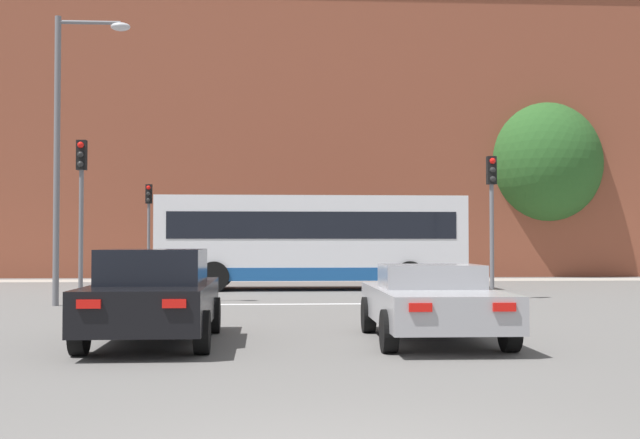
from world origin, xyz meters
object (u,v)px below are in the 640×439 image
(pedestrian_waiting, at_px, (427,256))
(pedestrian_walking_west, at_px, (329,259))
(traffic_light_near_right, at_px, (492,203))
(pedestrian_walking_east, at_px, (333,255))
(street_lamp_junction, at_px, (69,130))
(car_roadster_right, at_px, (432,302))
(car_saloon_left, at_px, (154,296))
(bus_crossing_lead, at_px, (311,240))
(traffic_light_near_left, at_px, (81,194))
(traffic_light_far_left, at_px, (149,216))

(pedestrian_waiting, distance_m, pedestrian_walking_west, 4.43)
(traffic_light_near_right, xyz_separation_m, pedestrian_walking_east, (-3.64, 12.22, -1.67))
(traffic_light_near_right, relative_size, street_lamp_junction, 0.55)
(street_lamp_junction, relative_size, pedestrian_walking_west, 4.66)
(street_lamp_junction, xyz_separation_m, pedestrian_walking_east, (7.84, 13.74, -3.44))
(car_roadster_right, bearing_deg, street_lamp_junction, 135.48)
(car_saloon_left, relative_size, pedestrian_waiting, 2.52)
(bus_crossing_lead, relative_size, pedestrian_walking_west, 6.53)
(street_lamp_junction, bearing_deg, pedestrian_waiting, 49.12)
(bus_crossing_lead, bearing_deg, pedestrian_walking_west, 170.22)
(traffic_light_near_right, height_order, pedestrian_walking_west, traffic_light_near_right)
(bus_crossing_lead, height_order, pedestrian_walking_west, bus_crossing_lead)
(street_lamp_junction, bearing_deg, car_roadster_right, -44.88)
(traffic_light_near_right, relative_size, pedestrian_walking_east, 2.24)
(car_roadster_right, relative_size, traffic_light_near_right, 1.07)
(traffic_light_near_left, height_order, street_lamp_junction, street_lamp_junction)
(car_roadster_right, relative_size, pedestrian_walking_east, 2.39)
(traffic_light_far_left, height_order, traffic_light_near_right, traffic_light_near_right)
(pedestrian_waiting, bearing_deg, bus_crossing_lead, 147.28)
(bus_crossing_lead, distance_m, traffic_light_far_left, 8.73)
(car_saloon_left, distance_m, bus_crossing_lead, 14.99)
(traffic_light_near_left, xyz_separation_m, pedestrian_walking_east, (7.69, 12.99, -1.84))
(car_saloon_left, relative_size, bus_crossing_lead, 0.43)
(street_lamp_junction, xyz_separation_m, pedestrian_walking_west, (7.64, 13.02, -3.59))
(street_lamp_junction, bearing_deg, car_saloon_left, -66.92)
(traffic_light_near_left, bearing_deg, pedestrian_waiting, 47.86)
(traffic_light_far_left, distance_m, pedestrian_walking_east, 7.98)
(street_lamp_junction, distance_m, pedestrian_waiting, 18.64)
(pedestrian_walking_east, bearing_deg, street_lamp_junction, 95.10)
(pedestrian_walking_west, bearing_deg, bus_crossing_lead, 8.39)
(bus_crossing_lead, xyz_separation_m, street_lamp_junction, (-6.57, -6.77, 2.81))
(car_roadster_right, bearing_deg, traffic_light_near_left, 132.34)
(traffic_light_near_right, distance_m, street_lamp_junction, 11.71)
(car_saloon_left, distance_m, street_lamp_junction, 9.32)
(traffic_light_far_left, bearing_deg, pedestrian_walking_west, 3.41)
(car_saloon_left, relative_size, traffic_light_near_right, 1.10)
(traffic_light_far_left, relative_size, traffic_light_near_right, 0.99)
(car_saloon_left, height_order, bus_crossing_lead, bus_crossing_lead)
(car_roadster_right, height_order, traffic_light_far_left, traffic_light_far_left)
(car_roadster_right, distance_m, traffic_light_near_right, 10.25)
(pedestrian_waiting, height_order, pedestrian_walking_west, pedestrian_waiting)
(pedestrian_walking_east, bearing_deg, traffic_light_near_right, 141.38)
(car_saloon_left, xyz_separation_m, pedestrian_walking_east, (4.49, 21.59, 0.32))
(traffic_light_near_left, distance_m, traffic_light_near_right, 11.36)
(street_lamp_junction, height_order, pedestrian_walking_west, street_lamp_junction)
(street_lamp_junction, bearing_deg, pedestrian_walking_east, 60.31)
(bus_crossing_lead, relative_size, traffic_light_near_right, 2.57)
(car_saloon_left, bearing_deg, pedestrian_walking_east, 77.50)
(pedestrian_walking_east, distance_m, pedestrian_walking_west, 0.77)
(pedestrian_waiting, relative_size, pedestrian_walking_east, 0.97)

